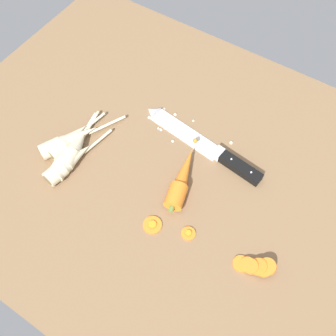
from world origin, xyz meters
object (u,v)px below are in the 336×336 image
Objects in this scene: carrot_slice_stray_near at (152,225)px; carrot_slice_stray_mid at (188,233)px; chefs_knife at (199,141)px; parsnip_front at (76,147)px; parsnip_mid_left at (69,163)px; whole_carrot at (182,179)px; parsnip_back at (69,140)px; parsnip_mid_right at (69,154)px; parsnip_outer at (68,140)px; carrot_slice_stack at (255,266)px.

carrot_slice_stray_near is 1.34× the size of carrot_slice_stray_mid.
chefs_knife is 1.94× the size of parsnip_front.
parsnip_mid_left reaches higher than chefs_knife.
whole_carrot is 29.52cm from parsnip_back.
carrot_slice_stray_near is (26.41, -6.25, -1.62)cm from parsnip_front.
parsnip_mid_right is at bearing 178.29° from carrot_slice_stray_mid.
chefs_knife is 1.69× the size of parsnip_mid_right.
whole_carrot is 0.92× the size of parsnip_back.
whole_carrot is at bearing 11.10° from parsnip_outer.
chefs_knife is 30.19cm from parsnip_front.
carrot_slice_stray_mid is at bearing -1.71° from parsnip_mid_right.
whole_carrot is at bearing 159.31° from carrot_slice_stack.
parsnip_mid_right is (-0.13, -2.63, -0.00)cm from parsnip_front.
carrot_slice_stack is (52.27, -3.01, -1.00)cm from parsnip_outer.
parsnip_outer is at bearing -168.90° from whole_carrot.
parsnip_front is at bearing 109.24° from parsnip_mid_left.
parsnip_outer is at bearing 130.90° from parsnip_mid_right.
whole_carrot is at bearing -79.14° from chefs_knife.
chefs_knife is 1.95× the size of parsnip_outer.
parsnip_mid_right is at bearing -139.25° from chefs_knife.
carrot_slice_stray_near is at bearing -13.31° from parsnip_front.
chefs_knife is 8.24× the size of carrot_slice_stray_near.
parsnip_mid_left reaches higher than carrot_slice_stray_near.
parsnip_front is at bearing -166.80° from whole_carrot.
parsnip_back is (-2.49, 3.19, -0.00)cm from parsnip_mid_right.
carrot_slice_stray_near is at bearing -12.93° from parsnip_outer.
whole_carrot reaches higher than parsnip_mid_left.
parsnip_mid_right is 2.43× the size of carrot_slice_stack.
parsnip_front is 0.87× the size of parsnip_mid_right.
parsnip_mid_left is 4.76× the size of carrot_slice_stray_near.
chefs_knife is 24.56cm from carrot_slice_stray_near.
carrot_slice_stray_near is (-23.04, -3.70, -0.61)cm from carrot_slice_stack.
carrot_slice_stray_mid is (-15.34, -1.11, -0.61)cm from carrot_slice_stack.
parsnip_front is 4.24× the size of carrot_slice_stray_near.
carrot_slice_stray_mid is (7.70, 2.59, -0.00)cm from carrot_slice_stray_near.
parsnip_front is at bearing -142.88° from chefs_knife.
parsnip_back and parsnip_outer have the same top height.
whole_carrot reaches higher than parsnip_outer.
whole_carrot is 27.07cm from parsnip_front.
parsnip_mid_left reaches higher than carrot_slice_stray_mid.
parsnip_front is 1.01× the size of parsnip_outer.
parsnip_mid_right reaches higher than carrot_slice_stack.
carrot_slice_stack is at bearing -20.69° from whole_carrot.
chefs_knife is at bearing 114.73° from carrot_slice_stray_mid.
parsnip_front is at bearing 177.05° from carrot_slice_stack.
parsnip_mid_left is 6.51cm from parsnip_outer.
carrot_slice_stack is (52.08, -3.10, -1.00)cm from parsnip_back.
whole_carrot reaches higher than carrot_slice_stack.
parsnip_front is at bearing 166.69° from carrot_slice_stray_near.
parsnip_front is 2.85cm from parsnip_outer.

